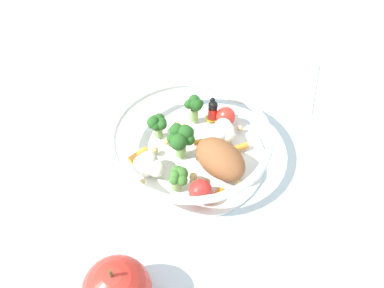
% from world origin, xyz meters
% --- Properties ---
extents(ground_plane, '(2.40, 2.40, 0.00)m').
position_xyz_m(ground_plane, '(0.00, 0.00, 0.00)').
color(ground_plane, silver).
extents(food_container, '(0.24, 0.24, 0.07)m').
position_xyz_m(food_container, '(-0.01, 0.01, 0.03)').
color(food_container, white).
rests_on(food_container, ground_plane).
extents(folded_napkin, '(0.15, 0.14, 0.01)m').
position_xyz_m(folded_napkin, '(-0.22, 0.09, 0.00)').
color(folded_napkin, silver).
rests_on(folded_napkin, ground_plane).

